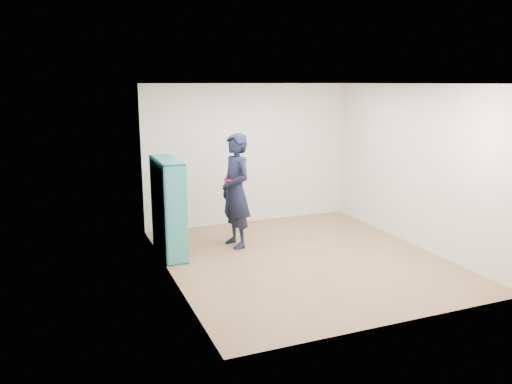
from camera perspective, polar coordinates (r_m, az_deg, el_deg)
name	(u,v)px	position (r m, az deg, el deg)	size (l,w,h in m)	color
floor	(303,258)	(7.68, 5.36, -7.57)	(4.50, 4.50, 0.00)	brown
ceiling	(306,84)	(7.21, 5.79, 12.22)	(4.50, 4.50, 0.00)	white
wall_left	(169,185)	(6.67, -9.89, 0.83)	(0.02, 4.50, 2.60)	silver
wall_right	(415,166)	(8.43, 17.75, 2.84)	(0.02, 4.50, 2.60)	silver
wall_back	(249,154)	(9.36, -0.77, 4.34)	(4.00, 0.02, 2.60)	silver
wall_front	(403,210)	(5.48, 16.41, -2.02)	(4.00, 0.02, 2.60)	silver
bookshelf	(167,209)	(7.75, -10.16, -1.93)	(0.33, 1.12, 1.49)	teal
person	(236,191)	(7.98, -2.33, 0.15)	(0.54, 0.73, 1.84)	black
smartphone	(226,183)	(7.98, -3.48, 1.01)	(0.04, 0.09, 0.12)	silver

